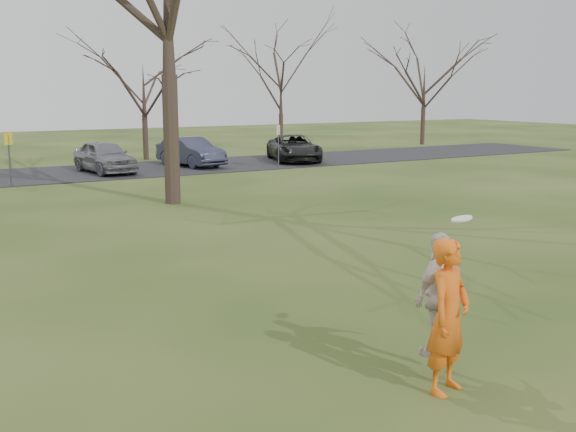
# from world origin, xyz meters

# --- Properties ---
(ground) EXTENTS (120.00, 120.00, 0.00)m
(ground) POSITION_xyz_m (0.00, 0.00, 0.00)
(ground) COLOR #1E380F
(ground) RESTS_ON ground
(parking_strip) EXTENTS (62.00, 6.50, 0.04)m
(parking_strip) POSITION_xyz_m (0.00, 25.00, 0.02)
(parking_strip) COLOR black
(parking_strip) RESTS_ON ground
(player_defender) EXTENTS (0.83, 0.69, 1.95)m
(player_defender) POSITION_xyz_m (-0.29, -0.39, 0.97)
(player_defender) COLOR orange
(player_defender) RESTS_ON ground
(car_4) EXTENTS (2.17, 4.41, 1.45)m
(car_4) POSITION_xyz_m (2.36, 24.42, 0.76)
(car_4) COLOR slate
(car_4) RESTS_ON parking_strip
(car_5) EXTENTS (2.24, 4.45, 1.40)m
(car_5) POSITION_xyz_m (6.75, 25.00, 0.74)
(car_5) COLOR #31344A
(car_5) RESTS_ON parking_strip
(car_6) EXTENTS (3.75, 5.37, 1.36)m
(car_6) POSITION_xyz_m (12.35, 24.49, 0.72)
(car_6) COLOR black
(car_6) RESTS_ON parking_strip
(catching_play) EXTENTS (1.04, 0.60, 1.87)m
(catching_play) POSITION_xyz_m (0.01, 0.09, 1.08)
(catching_play) COLOR beige
(catching_play) RESTS_ON ground
(sign_yellow) EXTENTS (0.35, 0.35, 2.08)m
(sign_yellow) POSITION_xyz_m (-2.00, 22.00, 1.45)
(sign_yellow) COLOR #47474C
(sign_yellow) RESTS_ON ground
(sign_white) EXTENTS (0.35, 0.35, 2.08)m
(sign_white) POSITION_xyz_m (10.00, 22.00, 1.45)
(sign_white) COLOR #47474C
(sign_white) RESTS_ON ground
(small_tree_row) EXTENTS (55.00, 5.90, 8.50)m
(small_tree_row) POSITION_xyz_m (4.38, 30.06, 3.89)
(small_tree_row) COLOR #352821
(small_tree_row) RESTS_ON ground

